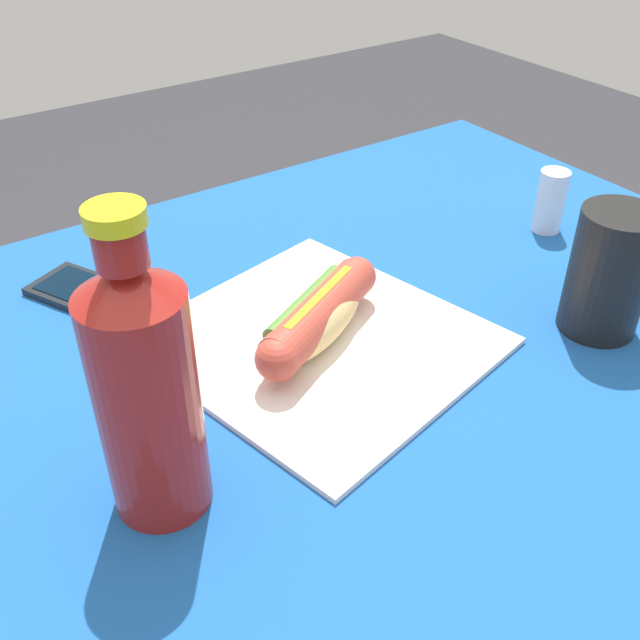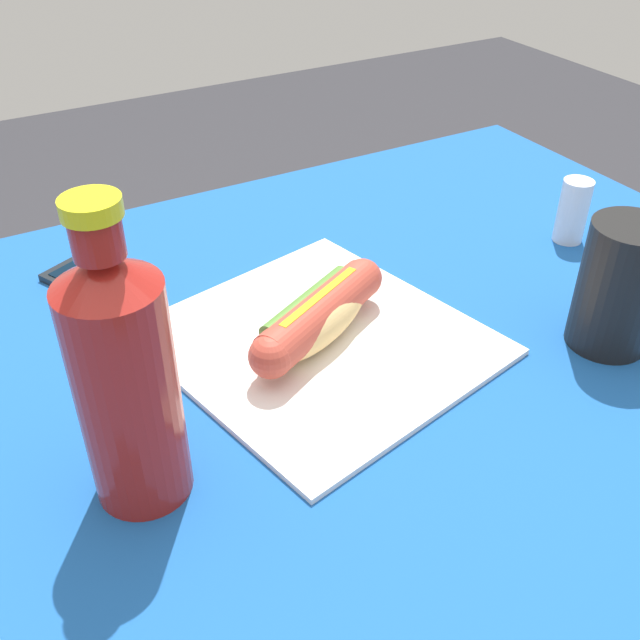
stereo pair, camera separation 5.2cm
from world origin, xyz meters
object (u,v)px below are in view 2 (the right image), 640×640
Objects in this scene: hot_dog at (319,316)px; soda_bottle at (125,378)px; salt_shaker at (573,211)px; cell_phone at (98,281)px; drinking_cup at (619,286)px.

hot_dog is 0.73× the size of soda_bottle.
cell_phone is at bearing 161.19° from salt_shaker.
hot_dog is at bearing 151.63° from drinking_cup.
drinking_cup reaches higher than cell_phone.
hot_dog is 0.27m from cell_phone.
soda_bottle reaches higher than salt_shaker.
hot_dog is at bearing 23.92° from soda_bottle.
soda_bottle is at bearing 174.71° from drinking_cup.
salt_shaker is (0.37, 0.04, 0.00)m from hot_dog.
drinking_cup is 0.21m from salt_shaker.
drinking_cup reaches higher than hot_dog.
cell_phone is 0.56m from salt_shaker.
cell_phone is 1.06× the size of drinking_cup.
cell_phone is at bearing 139.45° from drinking_cup.
soda_bottle is at bearing -167.45° from salt_shaker.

